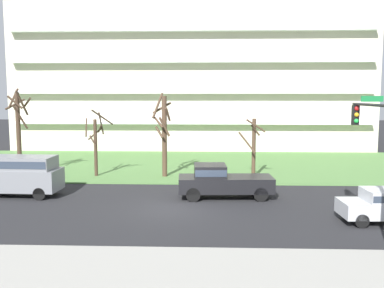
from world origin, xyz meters
The scene contains 11 objects.
ground centered at (0.00, 0.00, 0.00)m, with size 160.00×160.00×0.00m, color #232326.
sidewalk_curb_near centered at (0.00, -8.00, 0.07)m, with size 80.00×4.00×0.15m, color #99968E.
grass_lawn_strip centered at (0.00, 14.00, 0.04)m, with size 80.00×16.00×0.08m, color #547F42.
apartment_building centered at (0.00, 28.56, 7.73)m, with size 38.23×14.08×15.46m.
tree_far_left centered at (-11.95, 8.54, 3.59)m, with size 2.08×1.82×6.42m.
tree_left centered at (-6.31, 8.48, 2.55)m, with size 2.10×1.97×4.94m.
tree_center centered at (-1.39, 8.51, 3.26)m, with size 1.38×1.71×6.09m.
tree_right centered at (4.99, 8.30, 2.32)m, with size 1.85×1.27×4.29m.
pickup_black_near_left centered at (2.56, 2.49, 1.02)m, with size 5.50×2.29×1.95m.
van_gray_center_left centered at (-9.53, 2.50, 1.40)m, with size 5.27×2.18×2.36m.
traffic_signal_mast centered at (8.47, -4.91, 4.05)m, with size 0.90×4.93×5.92m.
Camera 1 is at (1.78, -21.56, 5.92)m, focal length 39.63 mm.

